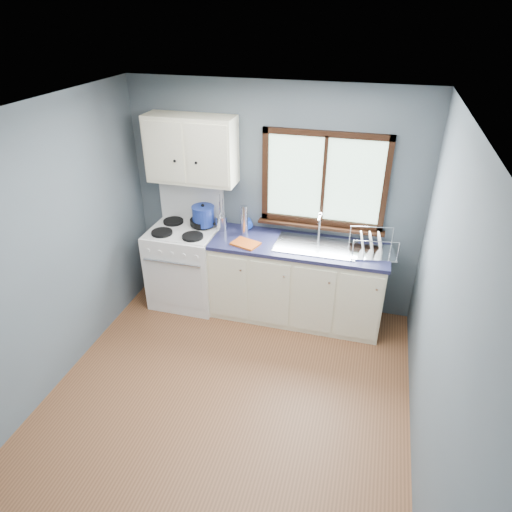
% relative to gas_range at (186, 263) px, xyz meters
% --- Properties ---
extents(floor, '(3.20, 3.60, 0.02)m').
position_rel_gas_range_xyz_m(floor, '(0.95, -1.47, -0.50)').
color(floor, brown).
rests_on(floor, ground).
extents(ceiling, '(3.20, 3.60, 0.02)m').
position_rel_gas_range_xyz_m(ceiling, '(0.95, -1.47, 2.02)').
color(ceiling, white).
rests_on(ceiling, wall_back).
extents(wall_back, '(3.20, 0.02, 2.50)m').
position_rel_gas_range_xyz_m(wall_back, '(0.95, 0.34, 0.76)').
color(wall_back, '#535E65').
rests_on(wall_back, ground).
extents(wall_left, '(0.02, 3.60, 2.50)m').
position_rel_gas_range_xyz_m(wall_left, '(-0.66, -1.47, 0.76)').
color(wall_left, '#535E65').
rests_on(wall_left, ground).
extents(wall_right, '(0.02, 3.60, 2.50)m').
position_rel_gas_range_xyz_m(wall_right, '(2.56, -1.47, 0.76)').
color(wall_right, '#535E65').
rests_on(wall_right, ground).
extents(gas_range, '(0.76, 0.69, 1.36)m').
position_rel_gas_range_xyz_m(gas_range, '(0.00, 0.00, 0.00)').
color(gas_range, white).
rests_on(gas_range, floor).
extents(base_cabinets, '(1.85, 0.60, 0.88)m').
position_rel_gas_range_xyz_m(base_cabinets, '(1.31, 0.02, -0.08)').
color(base_cabinets, '#F3ECC7').
rests_on(base_cabinets, floor).
extents(countertop, '(1.89, 0.64, 0.04)m').
position_rel_gas_range_xyz_m(countertop, '(1.31, 0.02, 0.41)').
color(countertop, '#191B3A').
rests_on(countertop, base_cabinets).
extents(sink, '(0.84, 0.46, 0.44)m').
position_rel_gas_range_xyz_m(sink, '(1.49, 0.02, 0.37)').
color(sink, silver).
rests_on(sink, countertop).
extents(window, '(1.36, 0.10, 1.03)m').
position_rel_gas_range_xyz_m(window, '(1.48, 0.30, 0.98)').
color(window, '#9EC6A8').
rests_on(window, wall_back).
extents(upper_cabinets, '(0.95, 0.35, 0.70)m').
position_rel_gas_range_xyz_m(upper_cabinets, '(0.10, 0.15, 1.31)').
color(upper_cabinets, '#F3ECC7').
rests_on(upper_cabinets, wall_back).
extents(skillet, '(0.43, 0.31, 0.06)m').
position_rel_gas_range_xyz_m(skillet, '(0.18, 0.14, 0.49)').
color(skillet, black).
rests_on(skillet, gas_range).
extents(stockpot, '(0.28, 0.28, 0.25)m').
position_rel_gas_range_xyz_m(stockpot, '(0.20, 0.13, 0.58)').
color(stockpot, navy).
rests_on(stockpot, gas_range).
extents(utensil_crock, '(0.17, 0.17, 0.41)m').
position_rel_gas_range_xyz_m(utensil_crock, '(0.41, 0.13, 0.51)').
color(utensil_crock, silver).
rests_on(utensil_crock, countertop).
extents(thermos, '(0.09, 0.09, 0.33)m').
position_rel_gas_range_xyz_m(thermos, '(0.68, 0.10, 0.59)').
color(thermos, silver).
rests_on(thermos, countertop).
extents(soap_bottle, '(0.14, 0.14, 0.27)m').
position_rel_gas_range_xyz_m(soap_bottle, '(0.70, 0.19, 0.56)').
color(soap_bottle, blue).
rests_on(soap_bottle, countertop).
extents(dish_towel, '(0.32, 0.27, 0.02)m').
position_rel_gas_range_xyz_m(dish_towel, '(0.77, -0.14, 0.44)').
color(dish_towel, '#C55116').
rests_on(dish_towel, countertop).
extents(dish_rack, '(0.51, 0.42, 0.24)m').
position_rel_gas_range_xyz_m(dish_rack, '(2.05, 0.02, 0.49)').
color(dish_rack, silver).
rests_on(dish_rack, countertop).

